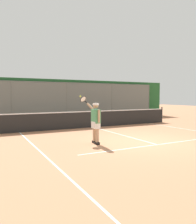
# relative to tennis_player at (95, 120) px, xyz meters

# --- Properties ---
(ground_plane) EXTENTS (60.00, 60.00, 0.00)m
(ground_plane) POSITION_rel_tennis_player_xyz_m (-1.97, 0.55, -0.90)
(ground_plane) COLOR #B27551
(court_line_markings) EXTENTS (8.34, 9.77, 0.01)m
(court_line_markings) POSITION_rel_tennis_player_xyz_m (-1.97, 1.57, -0.89)
(court_line_markings) COLOR white
(court_line_markings) RESTS_ON ground
(fence_backdrop) EXTENTS (18.87, 1.37, 3.08)m
(fence_backdrop) POSITION_rel_tennis_player_xyz_m (-1.97, -9.19, 0.63)
(fence_backdrop) COLOR slate
(fence_backdrop) RESTS_ON ground
(tennis_net) EXTENTS (10.71, 0.09, 1.07)m
(tennis_net) POSITION_rel_tennis_player_xyz_m (-1.97, -4.10, -0.40)
(tennis_net) COLOR #2D2D2D
(tennis_net) RESTS_ON ground
(tennis_player) EXTENTS (0.44, 1.34, 1.85)m
(tennis_player) POSITION_rel_tennis_player_xyz_m (0.00, 0.00, 0.00)
(tennis_player) COLOR black
(tennis_player) RESTS_ON ground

